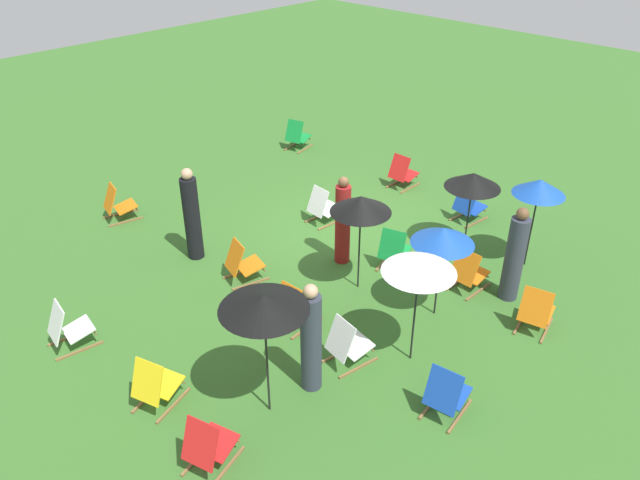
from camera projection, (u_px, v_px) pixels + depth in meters
The scene contains 26 objects.
ground_plane at pixel (360, 239), 12.97m from camera, with size 40.00×40.00×0.00m, color #386B28.
deckchair_0 at pixel (536, 311), 10.25m from camera, with size 0.63×0.85×0.83m.
deckchair_1 at pixel (118, 204), 13.53m from camera, with size 0.65×0.85×0.83m.
deckchair_2 at pixel (469, 272), 11.25m from camera, with size 0.50×0.78×0.83m.
deckchair_3 at pixel (295, 308), 10.34m from camera, with size 0.51×0.78×0.83m.
deckchair_4 at pixel (242, 263), 11.50m from camera, with size 0.67×0.86×0.83m.
deckchair_5 at pixel (68, 328), 9.88m from camera, with size 0.59×0.83×0.83m.
deckchair_6 at pixel (208, 446), 7.86m from camera, with size 0.67×0.86×0.83m.
deckchair_7 at pixel (402, 173), 14.93m from camera, with size 0.49×0.76×0.83m.
deckchair_8 at pixel (297, 136), 17.00m from camera, with size 0.63×0.84×0.83m.
deckchair_9 at pixel (469, 205), 13.48m from camera, with size 0.57×0.81×0.83m.
deckchair_10 at pixel (446, 394), 8.64m from camera, with size 0.58×0.82×0.83m.
deckchair_11 at pixel (323, 207), 13.42m from camera, with size 0.54×0.80×0.83m.
deckchair_12 at pixel (348, 344), 9.54m from camera, with size 0.60×0.83×0.83m.
deckchair_14 at pixel (394, 250), 11.90m from camera, with size 0.68×0.87×0.83m.
deckchair_15 at pixel (156, 385), 8.78m from camera, with size 0.68×0.87×0.83m.
umbrella_0 at pixel (443, 236), 10.02m from camera, with size 1.04×1.04×1.71m.
umbrella_1 at pixel (419, 266), 8.93m from camera, with size 1.10×1.10×1.84m.
umbrella_2 at pixel (264, 303), 7.92m from camera, with size 1.20×1.20×2.01m.
umbrella_3 at pixel (540, 187), 11.29m from camera, with size 0.96×0.96×1.83m.
umbrella_4 at pixel (361, 204), 10.62m from camera, with size 1.07×1.07×1.87m.
umbrella_5 at pixel (473, 180), 11.80m from camera, with size 1.08×1.08×1.71m.
person_0 at pixel (192, 216), 11.94m from camera, with size 0.45×0.45×1.91m.
person_1 at pixel (343, 222), 11.83m from camera, with size 0.40×0.40×1.81m.
person_2 at pixel (311, 340), 8.86m from camera, with size 0.40×0.40×1.82m.
person_3 at pixel (515, 257), 10.80m from camera, with size 0.39×0.39×1.81m.
Camera 1 is at (-7.14, 8.59, 6.64)m, focal length 34.87 mm.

